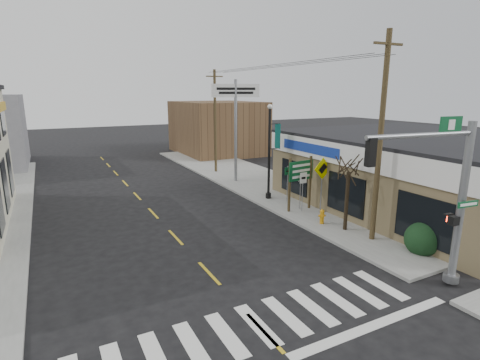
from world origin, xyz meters
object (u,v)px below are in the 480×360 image
guide_sign (301,176)px  utility_pole_far (215,121)px  lamp_post (270,145)px  dance_center_sign (236,106)px  traffic_signal_pole (451,189)px  bare_tree (349,161)px  utility_pole_near (380,137)px  fire_hydrant (322,216)px

guide_sign → utility_pole_far: (0.09, 11.81, 2.28)m
lamp_post → utility_pole_far: 9.01m
guide_sign → dance_center_sign: bearing=83.1°
traffic_signal_pole → guide_sign: 9.33m
traffic_signal_pole → guide_sign: bearing=91.5°
traffic_signal_pole → lamp_post: bearing=93.9°
traffic_signal_pole → bare_tree: bearing=87.1°
dance_center_sign → bare_tree: (0.03, -11.61, -2.14)m
lamp_post → utility_pole_far: utility_pole_far is taller
guide_sign → utility_pole_near: size_ratio=0.34×
fire_hydrant → utility_pole_far: bearing=88.2°
bare_tree → utility_pole_far: utility_pole_far is taller
utility_pole_near → utility_pole_far: size_ratio=1.09×
bare_tree → utility_pole_near: (0.26, -1.46, 1.24)m
guide_sign → utility_pole_far: size_ratio=0.37×
lamp_post → guide_sign: bearing=-108.2°
lamp_post → bare_tree: 6.41m
dance_center_sign → utility_pole_far: bearing=104.7°
fire_hydrant → lamp_post: 6.00m
dance_center_sign → utility_pole_far: size_ratio=0.90×
utility_pole_near → utility_pole_far: bearing=91.9°
dance_center_sign → utility_pole_far: (0.03, 3.76, -1.27)m
bare_tree → utility_pole_far: size_ratio=0.52×
guide_sign → bare_tree: size_ratio=0.71×
dance_center_sign → bare_tree: 11.80m
utility_pole_far → traffic_signal_pole: bearing=-91.9°
fire_hydrant → lamp_post: bearing=88.6°
dance_center_sign → bare_tree: dance_center_sign is taller
traffic_signal_pole → fire_hydrant: traffic_signal_pole is taller
traffic_signal_pole → utility_pole_far: utility_pole_far is taller
traffic_signal_pole → utility_pole_far: bearing=94.4°
traffic_signal_pole → dance_center_sign: bearing=93.9°
lamp_post → dance_center_sign: (0.29, 5.21, 2.14)m
utility_pole_near → dance_center_sign: bearing=92.3°
traffic_signal_pole → utility_pole_near: utility_pole_near is taller
lamp_post → bare_tree: (0.33, -6.40, 0.00)m
bare_tree → utility_pole_near: 1.93m
traffic_signal_pole → fire_hydrant: bearing=92.6°
dance_center_sign → lamp_post: bearing=-78.0°
bare_tree → dance_center_sign: bearing=90.2°
traffic_signal_pole → fire_hydrant: 7.45m
dance_center_sign → utility_pole_near: (0.29, -13.07, -0.90)m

